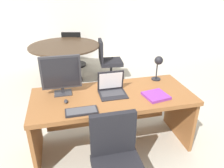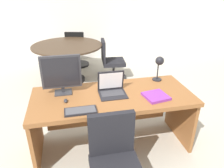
% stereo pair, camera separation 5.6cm
% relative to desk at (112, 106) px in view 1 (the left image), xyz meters
% --- Properties ---
extents(ground, '(12.00, 12.00, 0.00)m').
position_rel_desk_xyz_m(ground, '(0.00, 1.46, -0.56)').
color(ground, '#B7B2A3').
extents(back_wall, '(10.00, 0.10, 2.80)m').
position_rel_desk_xyz_m(back_wall, '(0.00, 3.61, 0.84)').
color(back_wall, silver).
rests_on(back_wall, ground).
extents(desk, '(1.86, 0.79, 0.74)m').
position_rel_desk_xyz_m(desk, '(0.00, 0.00, 0.00)').
color(desk, brown).
rests_on(desk, ground).
extents(monitor, '(0.45, 0.16, 0.46)m').
position_rel_desk_xyz_m(monitor, '(-0.56, 0.13, 0.44)').
color(monitor, '#2D2D33').
rests_on(monitor, desk).
extents(laptop, '(0.31, 0.27, 0.26)m').
position_rel_desk_xyz_m(laptop, '(0.00, 0.02, 0.26)').
color(laptop, black).
rests_on(laptop, desk).
extents(keyboard, '(0.32, 0.15, 0.02)m').
position_rel_desk_xyz_m(keyboard, '(-0.39, -0.33, 0.19)').
color(keyboard, black).
rests_on(keyboard, desk).
extents(mouse, '(0.04, 0.07, 0.03)m').
position_rel_desk_xyz_m(mouse, '(-0.54, -0.10, 0.20)').
color(mouse, '#2D2D33').
rests_on(mouse, desk).
extents(desk_lamp, '(0.12, 0.15, 0.33)m').
position_rel_desk_xyz_m(desk_lamp, '(0.67, 0.22, 0.42)').
color(desk_lamp, black).
rests_on(desk_lamp, desk).
extents(book, '(0.29, 0.29, 0.03)m').
position_rel_desk_xyz_m(book, '(0.46, -0.21, 0.20)').
color(book, purple).
rests_on(book, desk).
extents(meeting_table, '(1.41, 1.41, 0.78)m').
position_rel_desk_xyz_m(meeting_table, '(-0.47, 2.15, 0.04)').
color(meeting_table, black).
rests_on(meeting_table, ground).
extents(meeting_chair_near, '(0.56, 0.56, 0.86)m').
position_rel_desk_xyz_m(meeting_chair_near, '(0.42, 2.07, -0.22)').
color(meeting_chair_near, black).
rests_on(meeting_chair_near, ground).
extents(meeting_chair_far, '(0.56, 0.57, 0.89)m').
position_rel_desk_xyz_m(meeting_chair_far, '(-0.25, 3.01, -0.21)').
color(meeting_chair_far, black).
rests_on(meeting_chair_far, ground).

